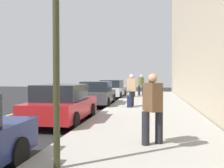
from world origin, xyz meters
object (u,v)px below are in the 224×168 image
at_px(pedestrian_tan_coat, 132,89).
at_px(rolling_suitcase, 129,102).
at_px(parked_car_charcoal, 97,94).
at_px(pedestrian_olive_coat, 141,84).
at_px(pedestrian_blue_coat, 133,85).
at_px(pedestrian_brown_coat, 152,107).
at_px(pedestrian_black_coat, 152,85).
at_px(parked_car_silver, 112,89).
at_px(traffic_light_pole, 56,5).
at_px(parked_car_red, 63,104).

relative_size(pedestrian_tan_coat, rolling_suitcase, 1.85).
xyz_separation_m(parked_car_charcoal, pedestrian_olive_coat, (6.93, -2.40, 0.36)).
height_order(pedestrian_blue_coat, pedestrian_olive_coat, pedestrian_olive_coat).
bearing_deg(rolling_suitcase, pedestrian_tan_coat, -11.90).
relative_size(pedestrian_olive_coat, pedestrian_tan_coat, 1.01).
xyz_separation_m(parked_car_charcoal, pedestrian_brown_coat, (-8.98, -3.38, 0.32)).
bearing_deg(pedestrian_black_coat, rolling_suitcase, 173.39).
relative_size(parked_car_silver, pedestrian_blue_coat, 2.47).
height_order(parked_car_silver, pedestrian_brown_coat, pedestrian_brown_coat).
bearing_deg(traffic_light_pole, parked_car_silver, 5.58).
height_order(parked_car_silver, pedestrian_tan_coat, pedestrian_tan_coat).
bearing_deg(parked_car_charcoal, parked_car_silver, -0.59).
bearing_deg(parked_car_charcoal, pedestrian_tan_coat, -118.50).
bearing_deg(pedestrian_blue_coat, parked_car_charcoal, 162.50).
height_order(pedestrian_olive_coat, rolling_suitcase, pedestrian_olive_coat).
relative_size(pedestrian_blue_coat, traffic_light_pole, 0.40).
height_order(pedestrian_olive_coat, pedestrian_tan_coat, pedestrian_olive_coat).
height_order(parked_car_charcoal, parked_car_silver, same).
bearing_deg(pedestrian_blue_coat, pedestrian_black_coat, -29.33).
bearing_deg(parked_car_silver, traffic_light_pole, -174.42).
bearing_deg(parked_car_red, pedestrian_brown_coat, -131.85).
xyz_separation_m(pedestrian_black_coat, pedestrian_tan_coat, (-9.55, 1.07, 0.06)).
bearing_deg(pedestrian_tan_coat, pedestrian_brown_coat, -171.57).
height_order(parked_car_red, pedestrian_brown_coat, pedestrian_brown_coat).
xyz_separation_m(parked_car_red, pedestrian_olive_coat, (12.83, -2.46, 0.36)).
xyz_separation_m(pedestrian_brown_coat, pedestrian_black_coat, (17.32, 0.08, -0.03)).
bearing_deg(traffic_light_pole, pedestrian_black_coat, -4.83).
distance_m(parked_car_charcoal, pedestrian_black_coat, 8.97).
bearing_deg(rolling_suitcase, pedestrian_brown_coat, -170.43).
bearing_deg(pedestrian_brown_coat, parked_car_charcoal, 20.63).
xyz_separation_m(parked_car_charcoal, traffic_light_pole, (-10.90, -1.67, 2.33)).
xyz_separation_m(parked_car_red, parked_car_silver, (11.53, -0.12, 0.00)).
height_order(parked_car_charcoal, pedestrian_black_coat, pedestrian_black_coat).
xyz_separation_m(parked_car_red, traffic_light_pole, (-5.01, -1.73, 2.33)).
distance_m(parked_car_red, parked_car_charcoal, 5.89).
bearing_deg(pedestrian_olive_coat, rolling_suitcase, 178.26).
distance_m(parked_car_silver, pedestrian_tan_coat, 7.19).
bearing_deg(parked_car_red, parked_car_charcoal, -0.61).
height_order(pedestrian_brown_coat, pedestrian_tan_coat, pedestrian_tan_coat).
xyz_separation_m(parked_car_charcoal, pedestrian_tan_coat, (-1.21, -2.23, 0.35)).
bearing_deg(parked_car_charcoal, parked_car_red, 179.39).
bearing_deg(pedestrian_tan_coat, parked_car_red, 153.93).
xyz_separation_m(parked_car_charcoal, parked_car_silver, (5.64, -0.06, 0.00)).
distance_m(pedestrian_black_coat, traffic_light_pole, 19.42).
height_order(parked_car_charcoal, rolling_suitcase, parked_car_charcoal).
bearing_deg(pedestrian_blue_coat, traffic_light_pole, 179.65).
bearing_deg(pedestrian_black_coat, pedestrian_olive_coat, 147.50).
relative_size(parked_car_red, pedestrian_black_coat, 2.53).
distance_m(pedestrian_olive_coat, rolling_suitcase, 8.59).
bearing_deg(parked_car_charcoal, rolling_suitcase, -127.18).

